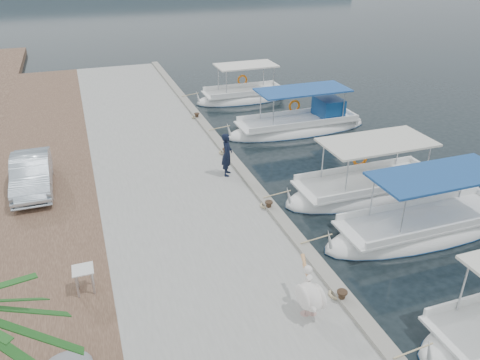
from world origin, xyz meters
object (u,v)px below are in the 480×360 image
pelican (310,295)px  fisherman (227,154)px  fishing_caique_b (424,230)px  fishing_caique_d (299,127)px  fishing_caique_c (367,191)px  fishing_caique_e (244,98)px  parked_car (32,174)px

pelican → fisherman: size_ratio=0.88×
fishing_caique_b → pelican: bearing=-155.1°
fishing_caique_d → pelican: 14.34m
fishing_caique_b → fisherman: size_ratio=4.32×
fishing_caique_c → fishing_caique_d: size_ratio=0.89×
fishing_caique_e → fisherman: bearing=-113.0°
fishing_caique_d → parked_car: 13.35m
fisherman → fishing_caique_e: bearing=1.5°
fishing_caique_e → pelican: bearing=-104.9°
fishing_caique_c → fisherman: (-4.99, 2.52, 1.27)m
pelican → parked_car: bearing=125.6°
fishing_caique_b → fisherman: fisherman is taller
fishing_caique_c → fisherman: fisherman is taller
fisherman → fishing_caique_c: bearing=-92.2°
fishing_caique_d → fishing_caique_e: bearing=99.4°
fishing_caique_e → parked_car: 15.17m
fishing_caique_d → parked_car: size_ratio=2.02×
fishing_caique_c → pelican: 8.03m
pelican → fisherman: 8.30m
fishing_caique_c → parked_car: bearing=163.0°
fishing_caique_d → fisherman: bearing=-139.6°
fishing_caique_c → fishing_caique_e: same height
fishing_caique_d → pelican: bearing=-114.9°
fishing_caique_b → pelican: size_ratio=4.89×
fishing_caique_b → parked_car: 14.41m
fishing_caique_e → fisherman: fisherman is taller
fishing_caique_e → pelican: fishing_caique_e is taller
fishing_caique_c → parked_car: (-12.34, 3.78, 1.02)m
fishing_caique_b → pelican: fishing_caique_b is taller
pelican → fishing_caique_d: bearing=65.1°
fishing_caique_d → pelican: size_ratio=5.03×
fishing_caique_c → fishing_caique_d: (0.52, 7.21, 0.06)m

